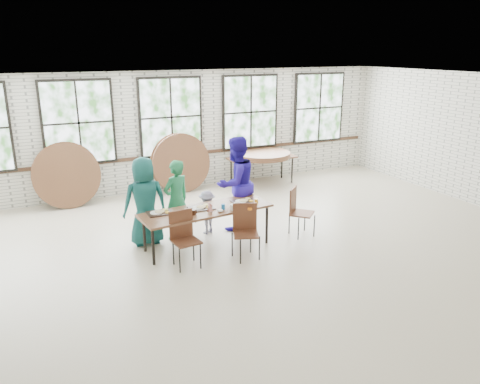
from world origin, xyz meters
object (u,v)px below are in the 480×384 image
object	(u,v)px
dining_table	(206,212)
chair_near_right	(245,226)
chair_near_left	(184,234)
storage_table	(262,159)

from	to	relation	value
dining_table	chair_near_right	bearing A→B (deg)	-59.15
dining_table	chair_near_left	world-z (taller)	chair_near_left
chair_near_left	storage_table	world-z (taller)	chair_near_left
dining_table	storage_table	distance (m)	4.39
dining_table	chair_near_right	size ratio (longest dim) A/B	2.60
chair_near_left	chair_near_right	bearing A→B (deg)	-13.20
dining_table	storage_table	bearing A→B (deg)	43.16
storage_table	dining_table	bearing A→B (deg)	-132.24
chair_near_left	chair_near_right	size ratio (longest dim) A/B	1.00
chair_near_left	storage_table	distance (m)	5.17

